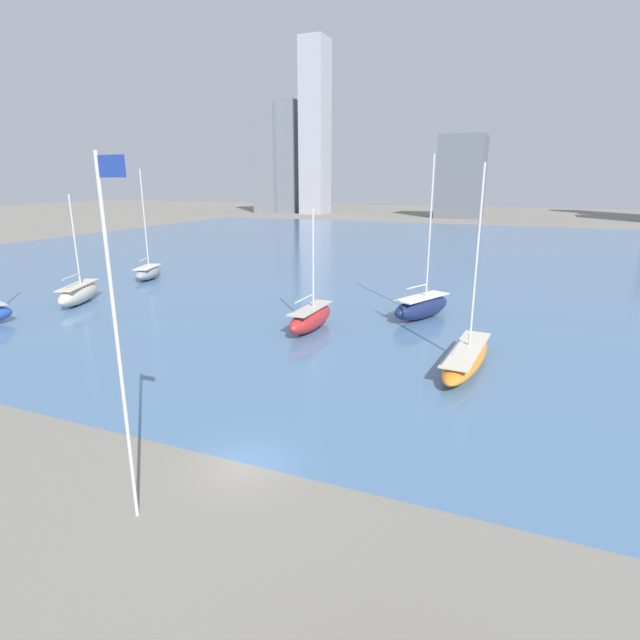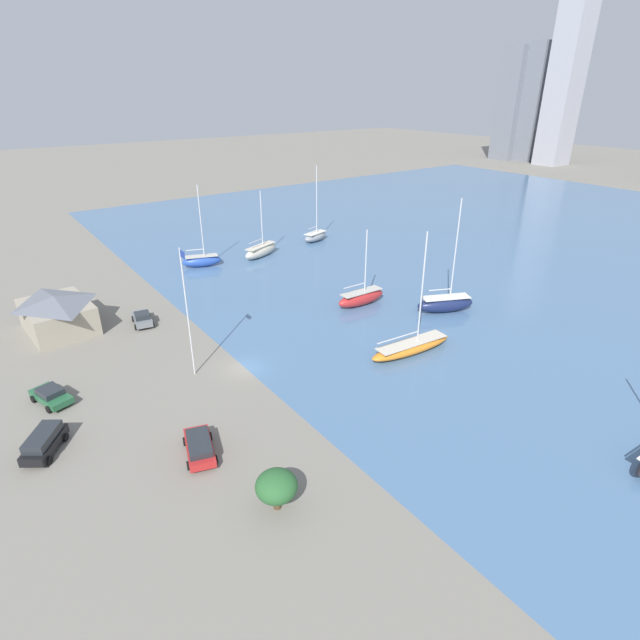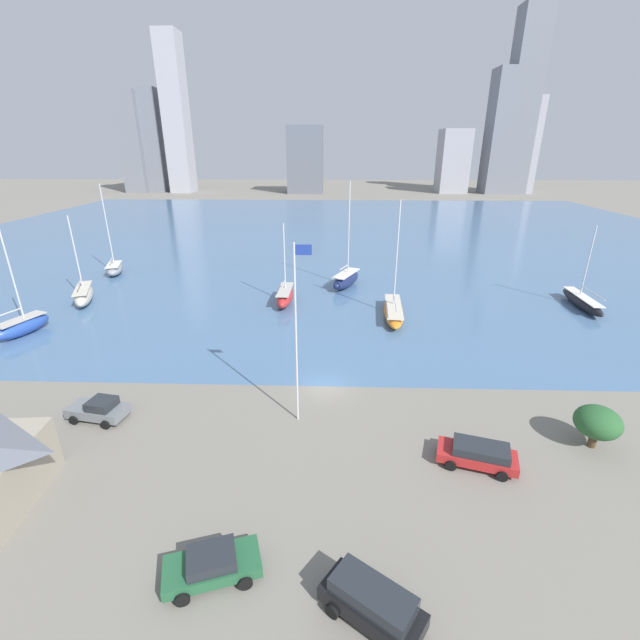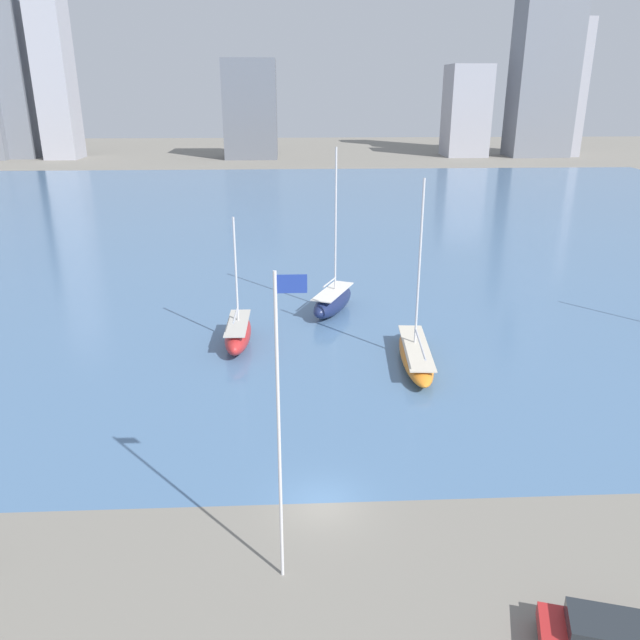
{
  "view_description": "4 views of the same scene",
  "coord_description": "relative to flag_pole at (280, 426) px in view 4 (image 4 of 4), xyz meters",
  "views": [
    {
      "loc": [
        11.21,
        -17.79,
        12.83
      ],
      "look_at": [
        -1.08,
        11.87,
        3.82
      ],
      "focal_mm": 28.0,
      "sensor_mm": 36.0,
      "label": 1
    },
    {
      "loc": [
        42.38,
        -20.61,
        27.45
      ],
      "look_at": [
        2.14,
        8.42,
        4.2
      ],
      "focal_mm": 28.0,
      "sensor_mm": 36.0,
      "label": 2
    },
    {
      "loc": [
        0.63,
        -32.57,
        19.58
      ],
      "look_at": [
        -0.74,
        8.71,
        2.75
      ],
      "focal_mm": 24.0,
      "sensor_mm": 36.0,
      "label": 3
    },
    {
      "loc": [
        -1.42,
        -26.55,
        19.94
      ],
      "look_at": [
        0.81,
        19.23,
        2.84
      ],
      "focal_mm": 35.0,
      "sensor_mm": 36.0,
      "label": 4
    }
  ],
  "objects": [
    {
      "name": "harbor_water",
      "position": [
        1.95,
        74.89,
        -7.38
      ],
      "size": [
        180.0,
        140.0,
        0.0
      ],
      "color": "#4C7099",
      "rests_on": "ground_plane"
    },
    {
      "name": "ground_plane",
      "position": [
        1.95,
        4.89,
        -7.39
      ],
      "size": [
        500.0,
        500.0,
        0.0
      ],
      "primitive_type": "plane",
      "color": "gray"
    },
    {
      "name": "sailboat_red",
      "position": [
        -3.87,
        26.06,
        -6.29
      ],
      "size": [
        2.15,
        7.67,
        10.55
      ],
      "rotation": [
        0.0,
        0.0,
        -0.01
      ],
      "color": "#B72828",
      "rests_on": "harbor_water"
    },
    {
      "name": "distant_city_skyline",
      "position": [
        6.77,
        175.58,
        16.51
      ],
      "size": [
        181.13,
        19.46,
        71.26
      ],
      "color": "slate",
      "rests_on": "ground_plane"
    },
    {
      "name": "sailboat_navy",
      "position": [
        4.44,
        33.73,
        -6.21
      ],
      "size": [
        5.37,
        8.12,
        15.12
      ],
      "rotation": [
        0.0,
        0.0,
        -0.42
      ],
      "color": "#19234C",
      "rests_on": "harbor_water"
    },
    {
      "name": "flag_pole",
      "position": [
        0.0,
        0.0,
        0.0
      ],
      "size": [
        1.24,
        0.14,
        13.77
      ],
      "color": "silver",
      "rests_on": "ground_plane"
    },
    {
      "name": "parked_wagon_red",
      "position": [
        12.21,
        -4.72,
        -6.52
      ],
      "size": [
        5.41,
        3.41,
        1.57
      ],
      "rotation": [
        0.0,
        0.0,
        1.28
      ],
      "color": "#B22323",
      "rests_on": "ground_plane"
    },
    {
      "name": "sailboat_orange",
      "position": [
        10.01,
        21.8,
        -6.57
      ],
      "size": [
        3.16,
        11.12,
        13.96
      ],
      "rotation": [
        0.0,
        0.0,
        -0.08
      ],
      "color": "orange",
      "rests_on": "harbor_water"
    }
  ]
}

